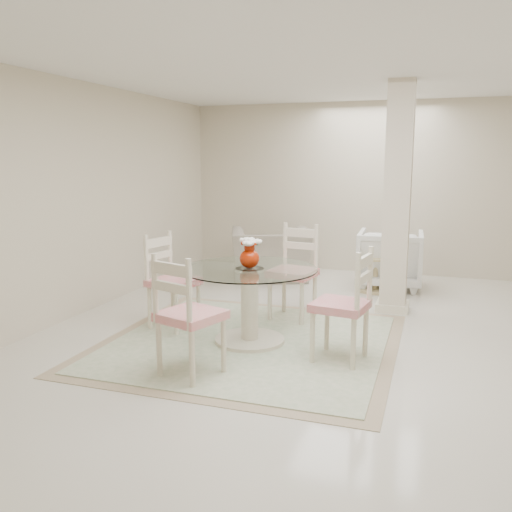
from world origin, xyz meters
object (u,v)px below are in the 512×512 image
(dining_chair_east, at_px, (349,297))
(side_table, at_px, (375,276))
(dining_chair_north, at_px, (296,264))
(dining_chair_south, at_px, (184,307))
(column, at_px, (397,199))
(armchair_white, at_px, (390,259))
(dining_table, at_px, (250,305))
(dining_chair_west, at_px, (168,274))
(recliner_taupe, at_px, (271,255))
(red_vase, at_px, (250,253))

(dining_chair_east, bearing_deg, side_table, -169.98)
(dining_chair_north, bearing_deg, dining_chair_south, -93.16)
(column, distance_m, armchair_white, 1.55)
(column, xyz_separation_m, dining_table, (-1.26, -1.67, -0.96))
(column, relative_size, side_table, 5.52)
(dining_chair_west, bearing_deg, dining_chair_north, -42.77)
(column, relative_size, dining_chair_north, 2.27)
(column, bearing_deg, dining_chair_east, -97.66)
(dining_table, height_order, dining_chair_south, dining_chair_south)
(dining_chair_east, height_order, dining_chair_west, dining_chair_east)
(dining_chair_west, bearing_deg, dining_table, -88.06)
(dining_chair_east, relative_size, dining_chair_west, 1.01)
(column, distance_m, dining_chair_north, 1.44)
(dining_table, relative_size, dining_chair_north, 1.11)
(dining_chair_north, relative_size, recliner_taupe, 1.02)
(column, height_order, dining_chair_west, column)
(dining_chair_south, bearing_deg, dining_chair_west, -38.55)
(dining_table, bearing_deg, red_vase, -18.43)
(recliner_taupe, height_order, side_table, recliner_taupe)
(armchair_white, bearing_deg, recliner_taupe, -1.58)
(red_vase, distance_m, dining_chair_north, 1.07)
(dining_chair_east, relative_size, armchair_white, 1.27)
(dining_chair_west, height_order, side_table, dining_chair_west)
(dining_chair_west, bearing_deg, armchair_white, -24.19)
(recliner_taupe, bearing_deg, dining_chair_south, 76.04)
(column, xyz_separation_m, dining_chair_west, (-2.26, -1.46, -0.75))
(dining_chair_south, bearing_deg, side_table, -89.47)
(red_vase, relative_size, recliner_taupe, 0.26)
(red_vase, distance_m, recliner_taupe, 2.99)
(dining_chair_north, distance_m, armchair_white, 2.11)
(dining_chair_west, distance_m, recliner_taupe, 2.68)
(dining_table, xyz_separation_m, dining_chair_east, (1.00, -0.21, 0.22))
(dining_chair_east, distance_m, dining_chair_south, 1.46)
(red_vase, relative_size, dining_chair_south, 0.26)
(dining_table, relative_size, dining_chair_west, 1.17)
(dining_chair_south, height_order, recliner_taupe, dining_chair_south)
(dining_table, xyz_separation_m, dining_chair_south, (-0.22, -1.00, 0.23))
(recliner_taupe, bearing_deg, dining_chair_east, 97.98)
(dining_chair_north, xyz_separation_m, recliner_taupe, (-0.87, 1.86, -0.25))
(dining_chair_south, bearing_deg, dining_table, -83.67)
(dining_chair_south, height_order, side_table, dining_chair_south)
(recliner_taupe, bearing_deg, dining_chair_west, 62.20)
(column, distance_m, dining_chair_south, 3.14)
(red_vase, bearing_deg, armchair_white, 69.10)
(dining_chair_east, height_order, recliner_taupe, dining_chair_east)
(dining_chair_south, distance_m, armchair_white, 4.12)
(red_vase, height_order, dining_chair_south, dining_chair_south)
(dining_chair_east, bearing_deg, column, -178.77)
(column, relative_size, dining_chair_west, 2.38)
(dining_chair_west, xyz_separation_m, recliner_taupe, (0.34, 2.65, -0.22))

